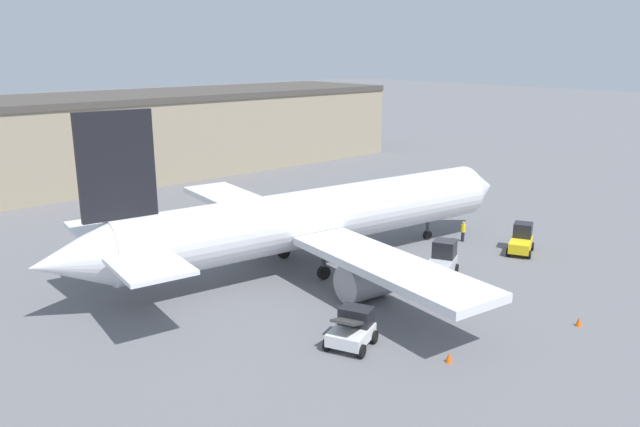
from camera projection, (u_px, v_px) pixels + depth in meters
The scene contains 9 objects.
ground_plane at pixel (320, 264), 44.74m from camera, with size 400.00×400.00×0.00m, color slate.
terminal_building at pixel (70, 141), 69.88m from camera, with size 84.61×16.44×9.77m.
airplane at pixel (309, 220), 43.33m from camera, with size 37.06×32.86×11.70m.
ground_crew_worker at pixel (463, 231), 49.75m from camera, with size 0.36×0.36×1.64m.
baggage_tug at pixel (521, 240), 47.12m from camera, with size 3.40×2.75×2.13m.
belt_loader_truck at pixel (352, 329), 32.34m from camera, with size 3.12×2.96×1.90m.
pushback_tug at pixel (442, 261), 42.25m from camera, with size 3.62×2.94×2.31m.
safety_cone_near at pixel (579, 321), 34.71m from camera, with size 0.36×0.36×0.55m.
safety_cone_far at pixel (449, 357), 30.69m from camera, with size 0.36×0.36×0.55m.
Camera 1 is at (-27.89, -31.79, 15.04)m, focal length 35.00 mm.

